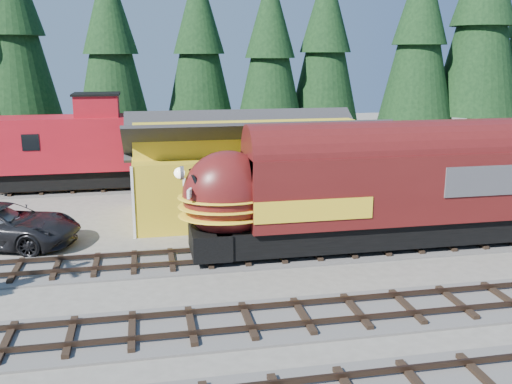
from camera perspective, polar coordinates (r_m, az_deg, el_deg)
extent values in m
plane|color=#6B665B|center=(20.78, 4.82, -10.04)|extent=(120.00, 120.00, 0.00)
cube|color=#4C4947|center=(28.30, 22.42, -4.46)|extent=(68.00, 3.20, 0.08)
cube|color=#38281E|center=(27.67, 23.27, -4.48)|extent=(68.00, 0.08, 0.16)
cube|color=#38281E|center=(28.81, 21.67, -3.64)|extent=(68.00, 0.08, 0.16)
cube|color=#4C4947|center=(37.49, -17.98, 0.20)|extent=(32.00, 3.20, 0.08)
cube|color=#38281E|center=(36.75, -18.13, 0.26)|extent=(32.00, 0.08, 0.16)
cube|color=#38281E|center=(38.15, -17.89, 0.75)|extent=(32.00, 0.08, 0.16)
cube|color=gold|center=(30.01, -0.60, 0.88)|extent=(12.00, 6.00, 3.40)
cube|color=gold|center=(29.57, -0.61, 5.46)|extent=(11.88, 3.30, 1.44)
cube|color=white|center=(28.45, -12.27, 0.89)|extent=(0.06, 2.40, 0.60)
cone|color=black|center=(47.70, -23.20, 15.16)|extent=(6.39, 6.39, 14.55)
cone|color=black|center=(43.87, -14.37, 14.12)|extent=(5.49, 5.49, 12.52)
cone|color=black|center=(45.86, -5.74, 14.45)|extent=(5.50, 5.50, 12.54)
cone|color=black|center=(44.74, 1.41, 14.11)|extent=(5.30, 5.30, 12.08)
cone|color=black|center=(46.58, 6.95, 14.56)|extent=(5.58, 5.58, 12.71)
cone|color=black|center=(48.50, 16.05, 14.86)|extent=(5.97, 5.97, 13.60)
cone|color=black|center=(50.66, 21.73, 16.15)|extent=(6.93, 6.93, 15.78)
cube|color=black|center=(25.36, 11.56, -3.76)|extent=(13.89, 2.49, 1.07)
cube|color=#521312|center=(25.16, 13.42, 0.72)|extent=(12.67, 2.92, 2.92)
ellipsoid|color=#521312|center=(23.18, -2.83, -0.26)|extent=(3.70, 2.87, 3.61)
cube|color=#38383A|center=(26.77, 20.51, 1.74)|extent=(3.90, 2.98, 1.27)
sphere|color=white|center=(22.77, -7.67, 1.90)|extent=(0.43, 0.43, 0.43)
cube|color=black|center=(37.23, -16.83, 1.49)|extent=(9.64, 2.49, 1.07)
cube|color=#A2111D|center=(36.86, -17.06, 4.75)|extent=(10.72, 3.11, 3.21)
cube|color=#A2111D|center=(36.50, -15.62, 8.33)|extent=(2.57, 2.36, 1.29)
imported|color=black|center=(27.68, -23.99, -3.07)|extent=(7.33, 5.00, 1.86)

